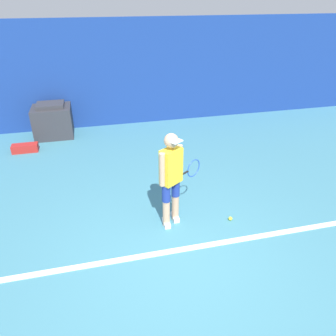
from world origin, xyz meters
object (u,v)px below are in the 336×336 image
object	(u,v)px
tennis_player	(172,176)
covered_chair	(53,121)
equipment_bag	(25,148)
tennis_ball	(230,219)

from	to	relation	value
tennis_player	covered_chair	size ratio (longest dim) A/B	1.64
covered_chair	equipment_bag	world-z (taller)	covered_chair
tennis_player	covered_chair	bearing A→B (deg)	82.82
covered_chair	equipment_bag	bearing A→B (deg)	-126.35
tennis_ball	equipment_bag	size ratio (longest dim) A/B	0.11
tennis_player	covered_chair	world-z (taller)	tennis_player
equipment_bag	covered_chair	bearing A→B (deg)	53.65
tennis_player	equipment_bag	size ratio (longest dim) A/B	2.67
tennis_player	covered_chair	xyz separation A→B (m)	(-2.13, 4.39, -0.47)
tennis_ball	equipment_bag	bearing A→B (deg)	135.41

